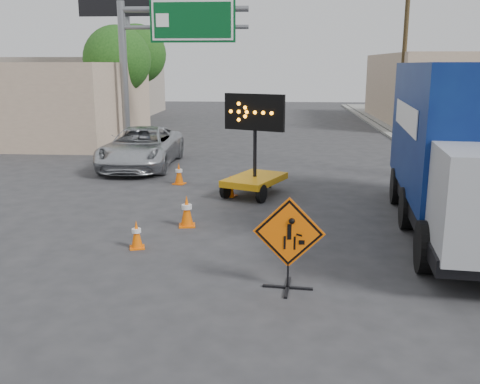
# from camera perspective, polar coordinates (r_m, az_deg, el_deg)

# --- Properties ---
(ground) EXTENTS (100.00, 100.00, 0.00)m
(ground) POSITION_cam_1_polar(r_m,az_deg,el_deg) (8.80, -2.64, -12.97)
(ground) COLOR #2D2D30
(ground) RESTS_ON ground
(curb_right) EXTENTS (0.40, 60.00, 0.12)m
(curb_right) POSITION_cam_1_polar(r_m,az_deg,el_deg) (23.97, 19.19, 3.47)
(curb_right) COLOR gray
(curb_right) RESTS_ON ground
(storefront_left_far) EXTENTS (12.00, 10.00, 4.40)m
(storefront_left_far) POSITION_cam_1_polar(r_m,az_deg,el_deg) (44.80, -17.06, 10.70)
(storefront_left_far) COLOR #A29587
(storefront_left_far) RESTS_ON ground
(building_right_far) EXTENTS (10.00, 14.00, 4.60)m
(building_right_far) POSITION_cam_1_polar(r_m,az_deg,el_deg) (39.73, 22.13, 10.18)
(building_right_far) COLOR tan
(building_right_far) RESTS_ON ground
(highway_gantry) EXTENTS (6.18, 0.38, 6.90)m
(highway_gantry) POSITION_cam_1_polar(r_m,az_deg,el_deg) (26.36, -7.99, 15.86)
(highway_gantry) COLOR slate
(highway_gantry) RESTS_ON ground
(billboard) EXTENTS (6.10, 0.54, 9.85)m
(billboard) POSITION_cam_1_polar(r_m,az_deg,el_deg) (35.12, -11.91, 18.82)
(billboard) COLOR slate
(billboard) RESTS_ON ground
(utility_pole_far) EXTENTS (1.80, 0.26, 9.00)m
(utility_pole_far) POSITION_cam_1_polar(r_m,az_deg,el_deg) (32.60, 17.14, 14.25)
(utility_pole_far) COLOR #41321B
(utility_pole_far) RESTS_ON ground
(tree_left_near) EXTENTS (3.71, 3.71, 6.03)m
(tree_left_near) POSITION_cam_1_polar(r_m,az_deg,el_deg) (31.14, -12.97, 13.60)
(tree_left_near) COLOR #41321B
(tree_left_near) RESTS_ON ground
(tree_left_far) EXTENTS (4.10, 4.10, 6.66)m
(tree_left_far) POSITION_cam_1_polar(r_m,az_deg,el_deg) (39.12, -10.97, 14.24)
(tree_left_far) COLOR #41321B
(tree_left_far) RESTS_ON ground
(construction_sign) EXTENTS (1.27, 0.90, 1.69)m
(construction_sign) POSITION_cam_1_polar(r_m,az_deg,el_deg) (9.45, 5.21, -5.25)
(construction_sign) COLOR black
(construction_sign) RESTS_ON ground
(arrow_board) EXTENTS (2.06, 2.50, 3.07)m
(arrow_board) POSITION_cam_1_polar(r_m,az_deg,el_deg) (16.28, 1.59, 2.02)
(arrow_board) COLOR #C6840B
(arrow_board) RESTS_ON ground
(pickup_truck) EXTENTS (2.62, 5.56, 1.54)m
(pickup_truck) POSITION_cam_1_polar(r_m,az_deg,el_deg) (21.16, -10.45, 4.69)
(pickup_truck) COLOR #BBBEC3
(pickup_truck) RESTS_ON ground
(box_truck) EXTENTS (3.35, 8.55, 3.95)m
(box_truck) POSITION_cam_1_polar(r_m,az_deg,el_deg) (13.50, 22.71, 3.37)
(box_truck) COLOR black
(box_truck) RESTS_ON ground
(cone_a) EXTENTS (0.40, 0.40, 0.63)m
(cone_a) POSITION_cam_1_polar(r_m,az_deg,el_deg) (11.87, -10.97, -4.45)
(cone_a) COLOR #FA6205
(cone_a) RESTS_ON ground
(cone_b) EXTENTS (0.46, 0.46, 0.78)m
(cone_b) POSITION_cam_1_polar(r_m,az_deg,el_deg) (13.26, -5.70, -2.01)
(cone_b) COLOR #FA6205
(cone_b) RESTS_ON ground
(cone_c) EXTENTS (0.42, 0.42, 0.64)m
(cone_c) POSITION_cam_1_polar(r_m,az_deg,el_deg) (16.22, -1.05, 0.67)
(cone_c) COLOR #FA6205
(cone_c) RESTS_ON ground
(cone_d) EXTENTS (0.45, 0.45, 0.72)m
(cone_d) POSITION_cam_1_polar(r_m,az_deg,el_deg) (17.98, -6.53, 1.97)
(cone_d) COLOR #FA6205
(cone_d) RESTS_ON ground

